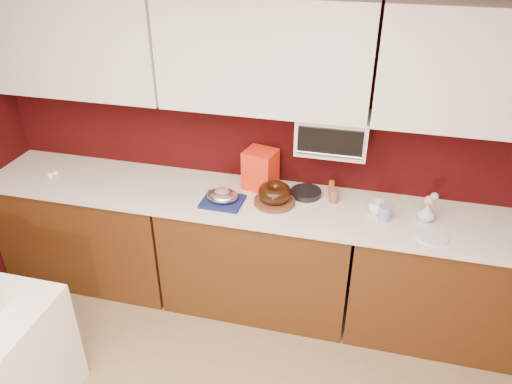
{
  "coord_description": "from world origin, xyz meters",
  "views": [
    {
      "loc": [
        0.69,
        -0.87,
        2.66
      ],
      "look_at": [
        0.01,
        1.84,
        1.02
      ],
      "focal_mm": 35.0,
      "sensor_mm": 36.0,
      "label": 1
    }
  ],
  "objects_px": {
    "foil_ham_nest": "(222,196)",
    "coffee_mug": "(377,206)",
    "blue_jar": "(384,213)",
    "flower_vase": "(427,212)",
    "toaster_oven": "(333,132)",
    "bundt_cake": "(275,193)",
    "pandoro_box": "(260,169)"
  },
  "relations": [
    {
      "from": "foil_ham_nest",
      "to": "pandoro_box",
      "type": "distance_m",
      "value": 0.34
    },
    {
      "from": "blue_jar",
      "to": "flower_vase",
      "type": "bearing_deg",
      "value": 10.41
    },
    {
      "from": "pandoro_box",
      "to": "flower_vase",
      "type": "height_order",
      "value": "pandoro_box"
    },
    {
      "from": "flower_vase",
      "to": "toaster_oven",
      "type": "bearing_deg",
      "value": 166.57
    },
    {
      "from": "bundt_cake",
      "to": "pandoro_box",
      "type": "bearing_deg",
      "value": 127.27
    },
    {
      "from": "foil_ham_nest",
      "to": "pandoro_box",
      "type": "bearing_deg",
      "value": 53.79
    },
    {
      "from": "toaster_oven",
      "to": "blue_jar",
      "type": "height_order",
      "value": "toaster_oven"
    },
    {
      "from": "foil_ham_nest",
      "to": "coffee_mug",
      "type": "distance_m",
      "value": 1.01
    },
    {
      "from": "foil_ham_nest",
      "to": "coffee_mug",
      "type": "height_order",
      "value": "coffee_mug"
    },
    {
      "from": "coffee_mug",
      "to": "blue_jar",
      "type": "xyz_separation_m",
      "value": [
        0.05,
        -0.06,
        -0.0
      ]
    },
    {
      "from": "toaster_oven",
      "to": "flower_vase",
      "type": "relative_size",
      "value": 3.41
    },
    {
      "from": "foil_ham_nest",
      "to": "blue_jar",
      "type": "distance_m",
      "value": 1.06
    },
    {
      "from": "blue_jar",
      "to": "flower_vase",
      "type": "xyz_separation_m",
      "value": [
        0.26,
        0.05,
        0.02
      ]
    },
    {
      "from": "pandoro_box",
      "to": "coffee_mug",
      "type": "relative_size",
      "value": 2.78
    },
    {
      "from": "bundt_cake",
      "to": "foil_ham_nest",
      "type": "bearing_deg",
      "value": -166.69
    },
    {
      "from": "coffee_mug",
      "to": "flower_vase",
      "type": "height_order",
      "value": "flower_vase"
    },
    {
      "from": "toaster_oven",
      "to": "blue_jar",
      "type": "distance_m",
      "value": 0.61
    },
    {
      "from": "pandoro_box",
      "to": "flower_vase",
      "type": "bearing_deg",
      "value": 4.85
    },
    {
      "from": "foil_ham_nest",
      "to": "toaster_oven",
      "type": "bearing_deg",
      "value": 21.0
    },
    {
      "from": "foil_ham_nest",
      "to": "coffee_mug",
      "type": "xyz_separation_m",
      "value": [
        1.01,
        0.12,
        -0.0
      ]
    },
    {
      "from": "coffee_mug",
      "to": "blue_jar",
      "type": "distance_m",
      "value": 0.08
    },
    {
      "from": "toaster_oven",
      "to": "bundt_cake",
      "type": "distance_m",
      "value": 0.55
    },
    {
      "from": "flower_vase",
      "to": "bundt_cake",
      "type": "bearing_deg",
      "value": -178.45
    },
    {
      "from": "pandoro_box",
      "to": "blue_jar",
      "type": "relative_size",
      "value": 2.93
    },
    {
      "from": "coffee_mug",
      "to": "toaster_oven",
      "type": "bearing_deg",
      "value": 157.26
    },
    {
      "from": "flower_vase",
      "to": "coffee_mug",
      "type": "bearing_deg",
      "value": 177.49
    },
    {
      "from": "blue_jar",
      "to": "foil_ham_nest",
      "type": "bearing_deg",
      "value": -176.77
    },
    {
      "from": "bundt_cake",
      "to": "flower_vase",
      "type": "xyz_separation_m",
      "value": [
        0.97,
        0.03,
        -0.01
      ]
    },
    {
      "from": "blue_jar",
      "to": "flower_vase",
      "type": "height_order",
      "value": "flower_vase"
    },
    {
      "from": "coffee_mug",
      "to": "flower_vase",
      "type": "relative_size",
      "value": 0.77
    },
    {
      "from": "toaster_oven",
      "to": "foil_ham_nest",
      "type": "xyz_separation_m",
      "value": [
        -0.67,
        -0.26,
        -0.42
      ]
    },
    {
      "from": "toaster_oven",
      "to": "pandoro_box",
      "type": "bearing_deg",
      "value": 178.89
    }
  ]
}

